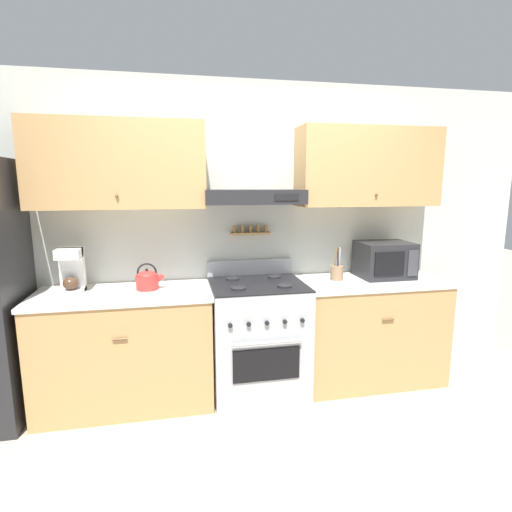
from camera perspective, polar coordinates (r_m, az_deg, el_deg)
The scene contains 9 objects.
ground_plane at distance 3.28m, azimuth 1.35°, elevation -21.05°, with size 16.00×16.00×0.00m, color #B2A38E.
wall_back at distance 3.41m, azimuth -1.11°, elevation 6.30°, with size 5.20×0.46×2.55m.
counter_left at distance 3.34m, azimuth -18.00°, elevation -12.34°, with size 1.31×0.66×0.90m.
counter_right at distance 3.69m, azimuth 15.69°, elevation -10.02°, with size 1.24×0.66×0.90m.
stove_range at distance 3.34m, azimuth 0.20°, elevation -11.52°, with size 0.75×0.70×1.06m.
tea_kettle at distance 3.20m, azimuth -15.25°, elevation -3.25°, with size 0.22×0.17×0.21m.
coffee_maker at distance 3.29m, azimuth -24.88°, elevation -1.86°, with size 0.17×0.20×0.34m.
microwave at distance 3.65m, azimuth 17.85°, elevation -0.50°, with size 0.44×0.37×0.31m.
utensil_crock at distance 3.46m, azimuth 11.48°, elevation -2.24°, with size 0.11×0.11×0.28m.
Camera 1 is at (-0.63, -2.73, 1.70)m, focal length 28.00 mm.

